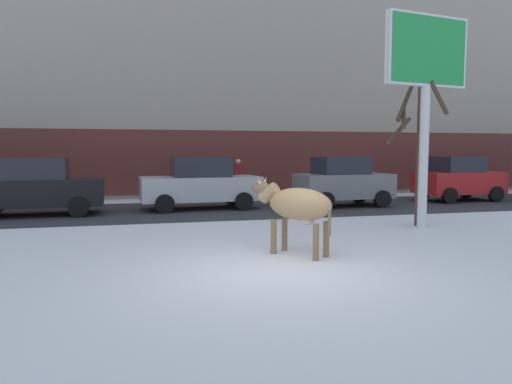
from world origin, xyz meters
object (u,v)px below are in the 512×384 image
(pedestrian_near_billboard, at_px, (238,179))
(bare_tree_left_lot, at_px, (419,144))
(car_red_hatchback, at_px, (458,179))
(car_black_sedan, at_px, (35,187))
(cow_tan, at_px, (297,205))
(car_grey_hatchback, at_px, (343,182))
(billboard, at_px, (427,64))
(car_silver_sedan, at_px, (200,184))

(pedestrian_near_billboard, bearing_deg, bare_tree_left_lot, -67.34)
(car_red_hatchback, height_order, bare_tree_left_lot, bare_tree_left_lot)
(car_red_hatchback, distance_m, bare_tree_left_lot, 7.72)
(pedestrian_near_billboard, bearing_deg, car_black_sedan, -154.57)
(cow_tan, height_order, pedestrian_near_billboard, pedestrian_near_billboard)
(car_red_hatchback, xyz_separation_m, bare_tree_left_lot, (-5.38, -5.38, 1.34))
(cow_tan, bearing_deg, car_grey_hatchback, 59.81)
(billboard, height_order, car_grey_hatchback, billboard)
(car_grey_hatchback, bearing_deg, pedestrian_near_billboard, 133.48)
(billboard, xyz_separation_m, pedestrian_near_billboard, (-3.21, 8.75, -3.43))
(cow_tan, bearing_deg, pedestrian_near_billboard, 84.48)
(car_silver_sedan, bearing_deg, billboard, -47.71)
(billboard, distance_m, car_black_sedan, 12.30)
(car_black_sedan, distance_m, bare_tree_left_lot, 11.85)
(bare_tree_left_lot, bearing_deg, cow_tan, -148.18)
(car_grey_hatchback, bearing_deg, bare_tree_left_lot, -88.53)
(car_silver_sedan, xyz_separation_m, car_grey_hatchback, (5.30, -0.45, 0.02))
(cow_tan, relative_size, car_red_hatchback, 0.49)
(car_silver_sedan, bearing_deg, pedestrian_near_billboard, 56.46)
(car_silver_sedan, bearing_deg, cow_tan, -83.21)
(car_silver_sedan, relative_size, bare_tree_left_lot, 1.06)
(cow_tan, distance_m, car_black_sedan, 9.78)
(car_red_hatchback, bearing_deg, cow_tan, -140.40)
(cow_tan, distance_m, billboard, 5.84)
(pedestrian_near_billboard, bearing_deg, cow_tan, -95.52)
(car_black_sedan, relative_size, bare_tree_left_lot, 1.06)
(car_silver_sedan, relative_size, car_grey_hatchback, 1.20)
(car_black_sedan, height_order, car_grey_hatchback, car_grey_hatchback)
(billboard, bearing_deg, car_grey_hatchback, 89.01)
(billboard, relative_size, car_black_sedan, 1.30)
(pedestrian_near_billboard, xyz_separation_m, bare_tree_left_lot, (3.42, -8.19, 1.39))
(cow_tan, bearing_deg, bare_tree_left_lot, 31.82)
(car_grey_hatchback, height_order, car_red_hatchback, same)
(billboard, relative_size, bare_tree_left_lot, 1.37)
(billboard, height_order, car_silver_sedan, billboard)
(car_black_sedan, relative_size, car_silver_sedan, 1.00)
(pedestrian_near_billboard, bearing_deg, car_grey_hatchback, -46.52)
(car_red_hatchback, relative_size, bare_tree_left_lot, 0.88)
(car_red_hatchback, bearing_deg, billboard, -133.24)
(car_red_hatchback, bearing_deg, pedestrian_near_billboard, 162.28)
(cow_tan, bearing_deg, billboard, 27.39)
(car_black_sedan, relative_size, car_red_hatchback, 1.20)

